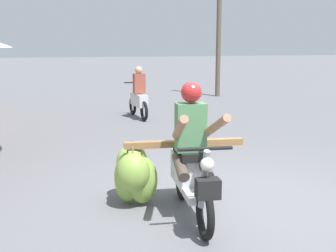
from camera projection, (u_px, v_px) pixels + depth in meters
ground_plane at (236, 202)px, 5.58m from camera, size 120.00×120.00×0.00m
motorbike_main_loaded at (159, 167)px, 5.27m from camera, size 1.64×1.88×1.58m
motorbike_distant_ahead_left at (139, 97)px, 11.73m from camera, size 0.50×1.62×1.40m
utility_pole at (219, 26)px, 16.23m from camera, size 0.18×0.18×5.27m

